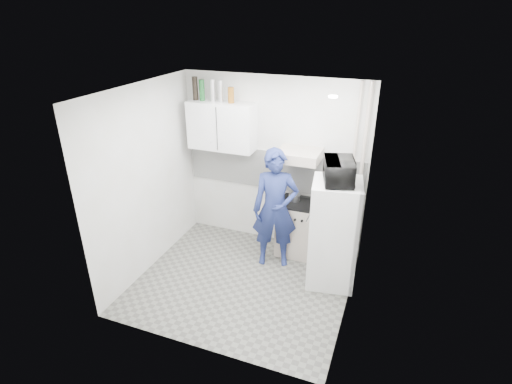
% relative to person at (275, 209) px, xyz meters
% --- Properties ---
extents(floor, '(2.80, 2.80, 0.00)m').
position_rel_person_xyz_m(floor, '(-0.24, -0.62, -0.87)').
color(floor, slate).
rests_on(floor, ground).
extents(ceiling, '(2.80, 2.80, 0.00)m').
position_rel_person_xyz_m(ceiling, '(-0.24, -0.62, 1.73)').
color(ceiling, white).
rests_on(ceiling, wall_back).
extents(wall_back, '(2.80, 0.00, 2.80)m').
position_rel_person_xyz_m(wall_back, '(-0.24, 0.63, 0.43)').
color(wall_back, silver).
rests_on(wall_back, floor).
extents(wall_left, '(0.00, 2.60, 2.60)m').
position_rel_person_xyz_m(wall_left, '(-1.64, -0.62, 0.43)').
color(wall_left, silver).
rests_on(wall_left, floor).
extents(wall_right, '(0.00, 2.60, 2.60)m').
position_rel_person_xyz_m(wall_right, '(1.16, -0.62, 0.43)').
color(wall_right, silver).
rests_on(wall_right, floor).
extents(person, '(0.73, 0.59, 1.75)m').
position_rel_person_xyz_m(person, '(0.00, 0.00, 0.00)').
color(person, navy).
rests_on(person, floor).
extents(stove, '(0.51, 0.51, 0.82)m').
position_rel_person_xyz_m(stove, '(0.21, 0.38, -0.46)').
color(stove, '#BAAC9D').
rests_on(stove, floor).
extents(fridge, '(0.70, 0.70, 1.48)m').
position_rel_person_xyz_m(fridge, '(0.86, -0.15, -0.14)').
color(fridge, white).
rests_on(fridge, floor).
extents(stove_top, '(0.49, 0.49, 0.03)m').
position_rel_person_xyz_m(stove_top, '(0.21, 0.38, -0.04)').
color(stove_top, black).
rests_on(stove_top, stove).
extents(saucepan, '(0.17, 0.17, 0.09)m').
position_rel_person_xyz_m(saucepan, '(0.16, 0.42, 0.02)').
color(saucepan, silver).
rests_on(saucepan, stove_top).
extents(microwave, '(0.60, 0.48, 0.29)m').
position_rel_person_xyz_m(microwave, '(0.86, -0.15, 0.75)').
color(microwave, black).
rests_on(microwave, fridge).
extents(bottle_a, '(0.08, 0.08, 0.33)m').
position_rel_person_xyz_m(bottle_a, '(-1.40, 0.45, 1.49)').
color(bottle_a, black).
rests_on(bottle_a, upper_cabinet).
extents(bottle_b, '(0.08, 0.08, 0.30)m').
position_rel_person_xyz_m(bottle_b, '(-1.30, 0.45, 1.48)').
color(bottle_b, '#144C1E').
rests_on(bottle_b, upper_cabinet).
extents(bottle_c, '(0.08, 0.08, 0.31)m').
position_rel_person_xyz_m(bottle_c, '(-1.12, 0.45, 1.48)').
color(bottle_c, silver).
rests_on(bottle_c, upper_cabinet).
extents(bottle_d, '(0.07, 0.07, 0.31)m').
position_rel_person_xyz_m(bottle_d, '(-1.00, 0.45, 1.48)').
color(bottle_d, silver).
rests_on(bottle_d, upper_cabinet).
extents(canister_a, '(0.09, 0.09, 0.22)m').
position_rel_person_xyz_m(canister_a, '(-0.84, 0.45, 1.44)').
color(canister_a, brown).
rests_on(canister_a, upper_cabinet).
extents(upper_cabinet, '(1.00, 0.35, 0.70)m').
position_rel_person_xyz_m(upper_cabinet, '(-0.99, 0.45, 0.98)').
color(upper_cabinet, white).
rests_on(upper_cabinet, wall_back).
extents(range_hood, '(0.60, 0.50, 0.14)m').
position_rel_person_xyz_m(range_hood, '(0.21, 0.38, 0.70)').
color(range_hood, '#BAAC9D').
rests_on(range_hood, wall_back).
extents(backsplash, '(2.74, 0.03, 0.60)m').
position_rel_person_xyz_m(backsplash, '(-0.24, 0.61, 0.33)').
color(backsplash, white).
rests_on(backsplash, wall_back).
extents(pipe_a, '(0.05, 0.05, 2.60)m').
position_rel_person_xyz_m(pipe_a, '(1.06, 0.55, 0.43)').
color(pipe_a, '#BAAC9D').
rests_on(pipe_a, floor).
extents(pipe_b, '(0.04, 0.04, 2.60)m').
position_rel_person_xyz_m(pipe_b, '(0.94, 0.55, 0.43)').
color(pipe_b, '#BAAC9D').
rests_on(pipe_b, floor).
extents(ceiling_spot_fixture, '(0.10, 0.10, 0.02)m').
position_rel_person_xyz_m(ceiling_spot_fixture, '(0.76, -0.42, 1.70)').
color(ceiling_spot_fixture, white).
rests_on(ceiling_spot_fixture, ceiling).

